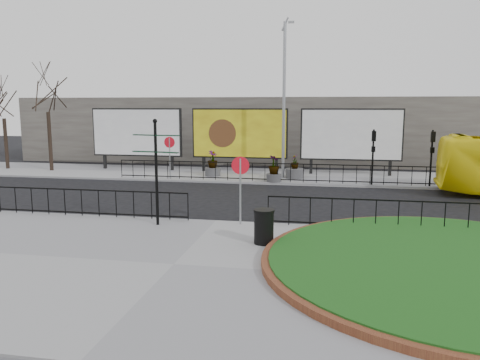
% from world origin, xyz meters
% --- Properties ---
extents(ground, '(90.00, 90.00, 0.00)m').
position_xyz_m(ground, '(0.00, 0.00, 0.00)').
color(ground, black).
rests_on(ground, ground).
extents(pavement_near, '(30.00, 10.00, 0.12)m').
position_xyz_m(pavement_near, '(0.00, -5.00, 0.06)').
color(pavement_near, gray).
rests_on(pavement_near, ground).
extents(pavement_far, '(44.00, 6.00, 0.12)m').
position_xyz_m(pavement_far, '(0.00, 12.00, 0.06)').
color(pavement_far, gray).
rests_on(pavement_far, ground).
extents(brick_edge, '(10.40, 10.40, 0.18)m').
position_xyz_m(brick_edge, '(7.50, -4.00, 0.21)').
color(brick_edge, brown).
rests_on(brick_edge, pavement_near).
extents(grass_lawn, '(10.00, 10.00, 0.22)m').
position_xyz_m(grass_lawn, '(7.50, -4.00, 0.23)').
color(grass_lawn, '#154412').
rests_on(grass_lawn, pavement_near).
extents(railing_near_left, '(10.00, 0.10, 1.10)m').
position_xyz_m(railing_near_left, '(-6.00, -0.30, 0.67)').
color(railing_near_left, black).
rests_on(railing_near_left, pavement_near).
extents(railing_near_right, '(9.00, 0.10, 1.10)m').
position_xyz_m(railing_near_right, '(6.50, -0.30, 0.67)').
color(railing_near_right, black).
rests_on(railing_near_right, pavement_near).
extents(railing_far, '(18.00, 0.10, 1.10)m').
position_xyz_m(railing_far, '(1.00, 9.30, 0.67)').
color(railing_far, black).
rests_on(railing_far, pavement_far).
extents(speed_sign_far, '(0.64, 0.07, 2.47)m').
position_xyz_m(speed_sign_far, '(-5.00, 9.40, 1.92)').
color(speed_sign_far, gray).
rests_on(speed_sign_far, pavement_far).
extents(speed_sign_near, '(0.64, 0.07, 2.47)m').
position_xyz_m(speed_sign_near, '(1.00, -0.40, 1.92)').
color(speed_sign_near, gray).
rests_on(speed_sign_near, pavement_near).
extents(billboard_left, '(6.20, 0.31, 4.10)m').
position_xyz_m(billboard_left, '(-8.50, 12.97, 2.60)').
color(billboard_left, black).
rests_on(billboard_left, pavement_far).
extents(billboard_mid, '(6.20, 0.31, 4.10)m').
position_xyz_m(billboard_mid, '(-1.50, 12.97, 2.60)').
color(billboard_mid, black).
rests_on(billboard_mid, pavement_far).
extents(billboard_right, '(6.20, 0.31, 4.10)m').
position_xyz_m(billboard_right, '(5.50, 12.97, 2.60)').
color(billboard_right, black).
rests_on(billboard_right, pavement_far).
extents(lamp_post, '(0.74, 0.18, 9.23)m').
position_xyz_m(lamp_post, '(1.51, 11.00, 4.83)').
color(lamp_post, gray).
rests_on(lamp_post, pavement_far).
extents(signal_pole_a, '(0.22, 0.26, 3.00)m').
position_xyz_m(signal_pole_a, '(6.50, 9.34, 2.10)').
color(signal_pole_a, black).
rests_on(signal_pole_a, pavement_far).
extents(signal_pole_b, '(0.22, 0.26, 3.00)m').
position_xyz_m(signal_pole_b, '(9.50, 9.34, 2.10)').
color(signal_pole_b, black).
rests_on(signal_pole_b, pavement_far).
extents(tree_left, '(2.00, 2.00, 7.00)m').
position_xyz_m(tree_left, '(-14.00, 11.50, 3.62)').
color(tree_left, '#2D2119').
rests_on(tree_left, pavement_far).
extents(tree_mid, '(2.00, 2.00, 6.20)m').
position_xyz_m(tree_mid, '(-17.50, 11.80, 3.22)').
color(tree_mid, '#2D2119').
rests_on(tree_mid, pavement_far).
extents(building_backdrop, '(40.00, 10.00, 5.00)m').
position_xyz_m(building_backdrop, '(0.00, 22.00, 2.50)').
color(building_backdrop, slate).
rests_on(building_backdrop, ground).
extents(fingerpost_sign, '(1.78, 0.51, 3.81)m').
position_xyz_m(fingerpost_sign, '(-1.93, -1.00, 2.42)').
color(fingerpost_sign, black).
rests_on(fingerpost_sign, pavement_near).
extents(litter_bin, '(0.66, 0.66, 1.09)m').
position_xyz_m(litter_bin, '(2.15, -2.64, 0.67)').
color(litter_bin, black).
rests_on(litter_bin, pavement_near).
extents(planter_a, '(0.95, 0.95, 1.55)m').
position_xyz_m(planter_a, '(-2.82, 11.00, 0.72)').
color(planter_a, '#4C4C4F').
rests_on(planter_a, pavement_far).
extents(planter_b, '(0.85, 0.85, 1.52)m').
position_xyz_m(planter_b, '(1.13, 9.40, 0.76)').
color(planter_b, '#4C4C4F').
rests_on(planter_b, pavement_far).
extents(planter_c, '(1.09, 1.09, 1.41)m').
position_xyz_m(planter_c, '(2.20, 11.00, 0.56)').
color(planter_c, '#4C4C4F').
rests_on(planter_c, pavement_far).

